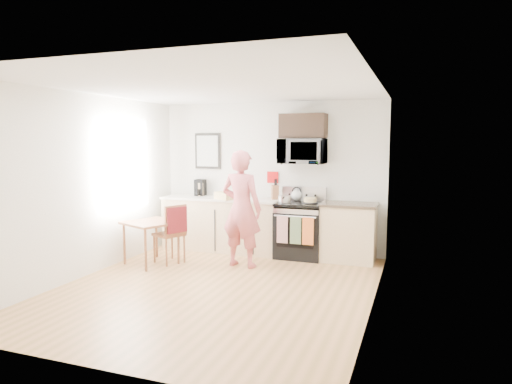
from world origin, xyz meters
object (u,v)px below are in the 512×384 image
(microwave, at_px, (302,151))
(person, at_px, (241,209))
(dining_table, at_px, (151,226))
(cake, at_px, (310,201))
(chair, at_px, (174,226))
(range, at_px, (300,231))

(microwave, xyz_separation_m, person, (-0.71, -0.96, -0.86))
(dining_table, height_order, cake, cake)
(person, distance_m, chair, 1.11)
(microwave, relative_size, cake, 2.98)
(range, xyz_separation_m, dining_table, (-2.09, -1.23, 0.16))
(person, height_order, dining_table, person)
(microwave, relative_size, chair, 0.81)
(chair, bearing_deg, microwave, 59.75)
(dining_table, height_order, chair, chair)
(range, distance_m, person, 1.21)
(person, height_order, chair, person)
(range, bearing_deg, dining_table, -149.58)
(microwave, xyz_separation_m, dining_table, (-2.09, -1.33, -1.16))
(person, relative_size, dining_table, 2.18)
(range, relative_size, microwave, 1.53)
(dining_table, bearing_deg, chair, 18.79)
(range, xyz_separation_m, chair, (-1.75, -1.11, 0.17))
(microwave, relative_size, dining_table, 0.92)
(range, distance_m, cake, 0.56)
(microwave, distance_m, dining_table, 2.73)
(person, bearing_deg, range, -123.17)
(range, bearing_deg, chair, -147.58)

